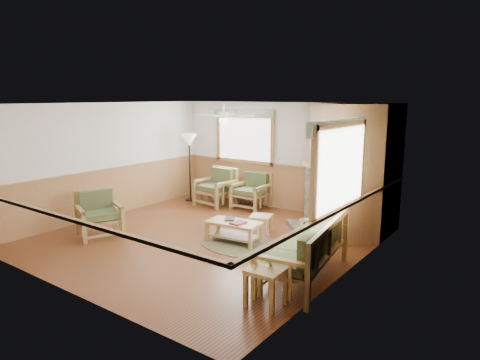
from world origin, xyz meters
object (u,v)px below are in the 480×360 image
Objects in this scene: floor_lamp_left at (190,167)px; floor_lamp_right at (323,205)px; footstool at (261,224)px; armchair_left at (99,214)px; armchair_back_right at (251,191)px; end_table_chairs at (231,194)px; coffee_table at (234,232)px; end_table_sofa at (266,287)px; armchair_back_left at (215,187)px; sofa at (305,249)px.

floor_lamp_right is at bearing -17.45° from floor_lamp_left.
armchair_left is at bearing -140.15° from footstool.
armchair_left is 4.51m from floor_lamp_right.
end_table_chairs is (-0.63, 0.00, -0.16)m from armchair_back_right.
footstool is 3.47m from floor_lamp_left.
end_table_sofa is at bearing -50.42° from coffee_table.
armchair_left reaches higher than footstool.
floor_lamp_left reaches higher than end_table_chairs.
floor_lamp_left is at bearing 158.59° from footstool.
footstool is at bearing 124.69° from end_table_sofa.
floor_lamp_left is (-0.88, -0.02, 0.44)m from armchair_back_left.
sofa is 2.27× the size of armchair_left.
end_table_sofa is at bearing -73.13° from armchair_left.
sofa is 1.20× the size of floor_lamp_right.
armchair_back_left is 3.02m from coffee_table.
floor_lamp_right is (1.60, 0.59, 0.67)m from coffee_table.
floor_lamp_left is (-1.83, -0.30, 0.47)m from armchair_back_right.
end_table_chairs is 0.34× the size of floor_lamp_right.
floor_lamp_left is at bearing -172.23° from armchair_back_right.
footstool is (2.56, 2.14, -0.27)m from armchair_left.
end_table_sofa is (3.16, -4.18, -0.18)m from armchair_back_right.
end_table_sofa is (0.01, -1.13, -0.21)m from sofa.
sofa is 3.85× the size of end_table_sofa.
end_table_sofa is 0.31× the size of floor_lamp_right.
end_table_chairs reaches higher than end_table_sofa.
floor_lamp_right reaches higher than coffee_table.
armchair_back_right is 0.65m from end_table_chairs.
floor_lamp_left is (-1.20, -0.30, 0.63)m from end_table_chairs.
end_table_chairs is (0.60, 3.68, -0.16)m from armchair_left.
sofa reaches higher than end_table_chairs.
armchair_back_left is at bearing 158.55° from floor_lamp_right.
floor_lamp_right is at bearing -27.00° from end_table_chairs.
sofa is 1.39m from floor_lamp_right.
armchair_back_right is 1.52× the size of end_table_chairs.
armchair_back_left is at bearing 18.70° from armchair_left.
floor_lamp_left reaches higher than armchair_back_right.
armchair_back_right is at bearing 148.07° from floor_lamp_right.
armchair_back_right is at bearing 110.40° from coffee_table.
end_table_chairs is 1.09× the size of end_table_sofa.
footstool is (1.33, -1.54, -0.27)m from armchair_back_right.
floor_lamp_right is at bearing 97.81° from end_table_sofa.
footstool is at bearing -38.10° from end_table_chairs.
coffee_table is at bearing -33.95° from floor_lamp_left.
coffee_table is 1.93× the size of end_table_sofa.
sofa is 2.17× the size of armchair_back_left.
sofa is at bearing -58.44° from armchair_left.
coffee_table is 3.76m from floor_lamp_left.
armchair_back_right is 0.52× the size of floor_lamp_right.
floor_lamp_left is (-0.60, 3.38, 0.46)m from armchair_left.
sofa is 1.15m from end_table_sofa.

